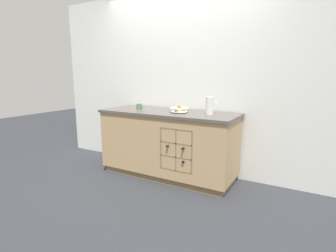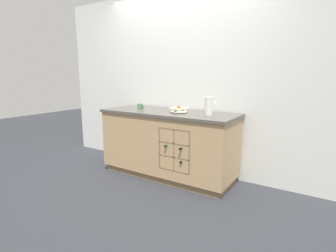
% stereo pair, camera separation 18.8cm
% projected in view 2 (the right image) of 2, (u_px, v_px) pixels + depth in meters
% --- Properties ---
extents(ground_plane, '(14.00, 14.00, 0.00)m').
position_uv_depth(ground_plane, '(168.00, 175.00, 3.65)').
color(ground_plane, '#2D3035').
extents(back_wall, '(4.40, 0.06, 2.55)m').
position_uv_depth(back_wall, '(183.00, 82.00, 3.73)').
color(back_wall, silver).
rests_on(back_wall, ground_plane).
extents(kitchen_island, '(1.85, 0.71, 0.90)m').
position_uv_depth(kitchen_island, '(168.00, 144.00, 3.56)').
color(kitchen_island, olive).
rests_on(kitchen_island, ground_plane).
extents(fruit_bowl, '(0.25, 0.25, 0.09)m').
position_uv_depth(fruit_bowl, '(179.00, 109.00, 3.36)').
color(fruit_bowl, silver).
rests_on(fruit_bowl, kitchen_island).
extents(white_pitcher, '(0.16, 0.10, 0.22)m').
position_uv_depth(white_pitcher, '(209.00, 106.00, 3.15)').
color(white_pitcher, silver).
rests_on(white_pitcher, kitchen_island).
extents(ceramic_mug, '(0.11, 0.07, 0.08)m').
position_uv_depth(ceramic_mug, '(140.00, 106.00, 3.71)').
color(ceramic_mug, '#4C7A56').
rests_on(ceramic_mug, kitchen_island).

